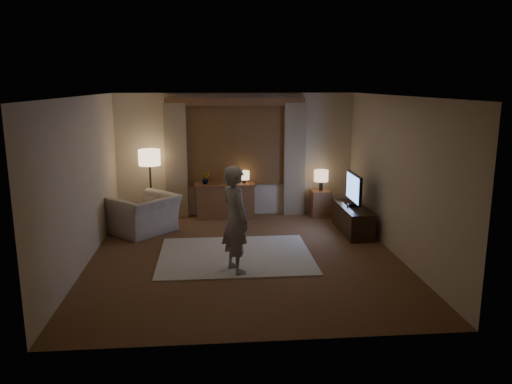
{
  "coord_description": "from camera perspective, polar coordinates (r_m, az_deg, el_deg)",
  "views": [
    {
      "loc": [
        -0.52,
        -7.75,
        2.79
      ],
      "look_at": [
        0.24,
        0.6,
        0.96
      ],
      "focal_mm": 35.0,
      "sensor_mm": 36.0,
      "label": 1
    }
  ],
  "objects": [
    {
      "name": "picture_frame",
      "position": [
        10.44,
        -3.55,
        1.31
      ],
      "size": [
        0.16,
        0.02,
        0.2
      ],
      "primitive_type": "cube",
      "color": "brown",
      "rests_on": "sideboard"
    },
    {
      "name": "plant",
      "position": [
        10.43,
        -5.75,
        1.53
      ],
      "size": [
        0.17,
        0.13,
        0.3
      ],
      "primitive_type": "imported",
      "color": "#999999",
      "rests_on": "sideboard"
    },
    {
      "name": "side_table",
      "position": [
        10.75,
        7.37,
        -1.29
      ],
      "size": [
        0.4,
        0.4,
        0.56
      ],
      "primitive_type": "cube",
      "color": "brown",
      "rests_on": "floor"
    },
    {
      "name": "tv",
      "position": [
        9.56,
        11.12,
        0.38
      ],
      "size": [
        0.22,
        0.88,
        0.64
      ],
      "color": "black",
      "rests_on": "tv_stand"
    },
    {
      "name": "table_lamp_sideboard",
      "position": [
        10.45,
        -1.36,
        1.87
      ],
      "size": [
        0.22,
        0.22,
        0.3
      ],
      "color": "black",
      "rests_on": "sideboard"
    },
    {
      "name": "rug",
      "position": [
        8.3,
        -2.36,
        -7.25
      ],
      "size": [
        2.5,
        2.0,
        0.02
      ],
      "primitive_type": "cube",
      "color": "beige",
      "rests_on": "floor"
    },
    {
      "name": "room",
      "position": [
        8.4,
        -1.57,
        2.32
      ],
      "size": [
        5.04,
        5.54,
        2.64
      ],
      "color": "brown",
      "rests_on": "ground"
    },
    {
      "name": "table_lamp_side",
      "position": [
        10.63,
        7.46,
        1.79
      ],
      "size": [
        0.3,
        0.3,
        0.44
      ],
      "color": "black",
      "rests_on": "side_table"
    },
    {
      "name": "tv_stand",
      "position": [
        9.7,
        10.98,
        -3.09
      ],
      "size": [
        0.45,
        1.4,
        0.5
      ],
      "primitive_type": "cube",
      "color": "black",
      "rests_on": "floor"
    },
    {
      "name": "sideboard",
      "position": [
        10.54,
        -3.52,
        -1.1
      ],
      "size": [
        1.2,
        0.4,
        0.7
      ],
      "primitive_type": "cube",
      "color": "brown",
      "rests_on": "floor"
    },
    {
      "name": "person",
      "position": [
        7.39,
        -2.35,
        -3.12
      ],
      "size": [
        0.59,
        0.69,
        1.61
      ],
      "primitive_type": "imported",
      "rotation": [
        0.0,
        0.0,
        1.99
      ],
      "color": "gray",
      "rests_on": "rug"
    },
    {
      "name": "floor_lamp",
      "position": [
        10.28,
        -12.06,
        3.44
      ],
      "size": [
        0.43,
        0.43,
        1.49
      ],
      "color": "black",
      "rests_on": "floor"
    },
    {
      "name": "armchair",
      "position": [
        9.67,
        -12.64,
        -2.52
      ],
      "size": [
        1.48,
        1.48,
        0.73
      ],
      "primitive_type": "imported",
      "rotation": [
        0.0,
        0.0,
        -2.33
      ],
      "color": "beige",
      "rests_on": "floor"
    }
  ]
}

